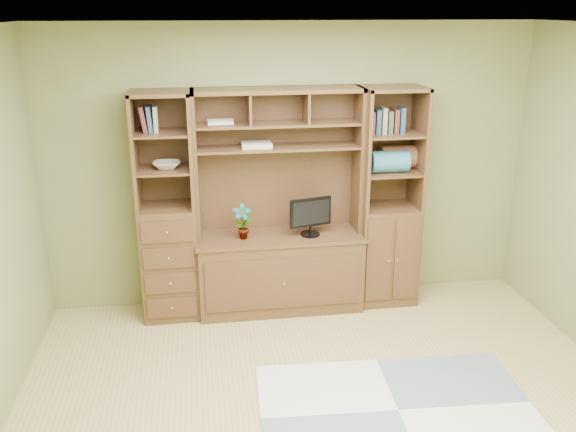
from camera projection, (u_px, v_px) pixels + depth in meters
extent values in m
cube|color=tan|center=(335.00, 421.00, 4.21)|extent=(4.60, 4.10, 0.04)
cube|color=white|center=(347.00, 28.00, 3.36)|extent=(4.60, 4.10, 0.04)
cube|color=olive|center=(291.00, 167.00, 5.65)|extent=(4.50, 0.04, 2.60)
cube|color=#4E321B|center=(280.00, 205.00, 5.47)|extent=(1.54, 0.53, 2.05)
cube|color=#4E321B|center=(167.00, 209.00, 5.37)|extent=(0.50, 0.45, 2.05)
cube|color=#4E321B|center=(388.00, 198.00, 5.66)|extent=(0.55, 0.45, 2.05)
cube|color=#A5AAAA|center=(398.00, 411.00, 4.30)|extent=(2.02, 1.40, 0.01)
cube|color=black|center=(311.00, 210.00, 5.50)|extent=(0.43, 0.27, 0.49)
imported|color=#A36537|center=(242.00, 222.00, 5.44)|extent=(0.17, 0.12, 0.32)
cube|color=beige|center=(256.00, 145.00, 5.36)|extent=(0.26, 0.19, 0.04)
imported|color=beige|center=(167.00, 165.00, 5.24)|extent=(0.24, 0.24, 0.06)
cube|color=#2F6B7D|center=(389.00, 162.00, 5.49)|extent=(0.34, 0.20, 0.20)
cube|color=brown|center=(401.00, 157.00, 5.63)|extent=(0.39, 0.21, 0.21)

